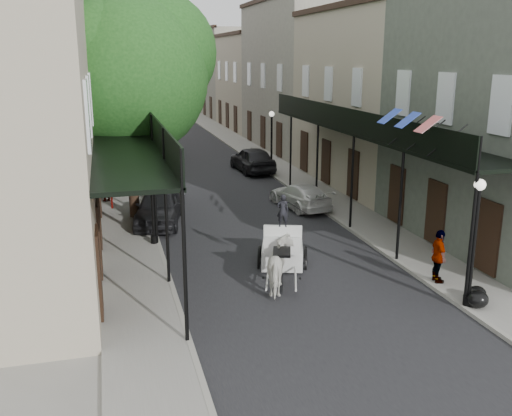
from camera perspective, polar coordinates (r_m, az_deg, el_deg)
ground at (r=17.55m, az=5.34°, el=-8.80°), size 140.00×140.00×0.00m
road at (r=36.19m, az=-5.61°, el=3.69°), size 8.00×90.00×0.01m
sidewalk_left at (r=35.73m, az=-13.56°, el=3.29°), size 2.20×90.00×0.12m
sidewalk_right at (r=37.29m, az=2.00°, el=4.18°), size 2.20×90.00×0.12m
building_row_left at (r=45.16m, az=-19.04°, el=11.92°), size 5.00×80.00×10.50m
building_row_right at (r=47.28m, az=2.74°, el=12.80°), size 5.00×80.00×10.50m
gallery_left at (r=22.24m, az=-12.58°, el=6.87°), size 2.20×18.05×4.88m
gallery_right at (r=24.56m, az=10.53°, el=7.72°), size 2.20×18.05×4.88m
tree_near at (r=25.26m, az=-11.89°, el=13.39°), size 7.31×6.80×9.63m
tree_far at (r=39.25m, az=-13.15°, el=12.84°), size 6.45×6.00×8.61m
lamppost_right_near at (r=17.05m, az=20.97°, el=-3.14°), size 0.32×0.32×3.71m
lamppost_left at (r=21.68m, az=-10.34°, el=1.38°), size 0.32×0.32×3.71m
lamppost_right_far at (r=34.81m, az=1.56°, el=6.73°), size 0.32×0.32×3.71m
horse at (r=17.64m, az=2.57°, el=-5.79°), size 1.43×2.09×1.62m
carriage at (r=19.94m, az=2.68°, el=-2.57°), size 2.14×2.68×2.70m
pedestrian_walking at (r=28.05m, az=-10.11°, el=2.09°), size 1.07×0.96×1.81m
pedestrian_sidewalk_left at (r=28.89m, az=-14.84°, el=2.41°), size 1.31×1.04×1.78m
pedestrian_sidewalk_right at (r=18.81m, az=17.80°, el=-4.63°), size 0.62×1.07×1.71m
car_left_near at (r=24.93m, az=-9.65°, el=0.17°), size 2.76×4.82×1.55m
car_left_mid at (r=31.02m, az=-8.95°, el=2.97°), size 1.52×4.21×1.38m
car_left_far at (r=45.60m, az=-10.97°, el=6.61°), size 2.03×4.40×1.22m
car_right_near at (r=27.26m, az=4.43°, el=1.23°), size 2.32×4.30×1.18m
car_right_far at (r=35.71m, az=-0.37°, el=4.90°), size 2.17×4.77×1.59m
trash_bags at (r=17.76m, az=21.26°, el=-8.27°), size 0.86×1.01×0.51m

